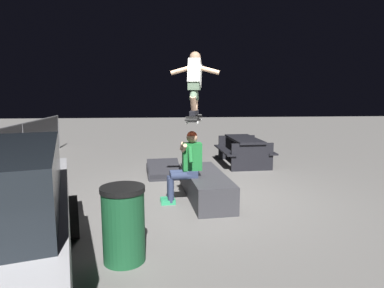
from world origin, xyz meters
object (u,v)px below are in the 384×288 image
object	(u,v)px
skateboard	(194,119)
skater_airborne	(195,80)
kicker_ramp	(164,172)
picnic_table_back	(244,147)
person_sitting_on_ledge	(186,163)
trash_bin	(124,224)
ledge_box_main	(206,186)

from	to	relation	value
skateboard	skater_airborne	world-z (taller)	skater_airborne
skateboard	skater_airborne	bearing A→B (deg)	-11.78
kicker_ramp	picnic_table_back	size ratio (longest dim) A/B	0.70
person_sitting_on_ledge	skateboard	distance (m)	0.82
picnic_table_back	skateboard	bearing A→B (deg)	150.93
skateboard	kicker_ramp	xyz separation A→B (m)	(1.98, 0.55, -1.47)
skateboard	person_sitting_on_ledge	bearing A→B (deg)	110.76
skateboard	picnic_table_back	size ratio (longest dim) A/B	0.59
person_sitting_on_ledge	trash_bin	xyz separation A→B (m)	(-2.08, 0.89, -0.27)
kicker_ramp	person_sitting_on_ledge	bearing A→B (deg)	-168.76
ledge_box_main	picnic_table_back	xyz separation A→B (m)	(2.85, -1.43, 0.26)
ledge_box_main	skater_airborne	xyz separation A→B (m)	(-0.08, 0.22, 1.98)
skateboard	trash_bin	world-z (taller)	skateboard
skater_airborne	trash_bin	xyz separation A→B (m)	(-2.19, 1.05, -1.76)
person_sitting_on_ledge	kicker_ramp	xyz separation A→B (m)	(2.04, 0.40, -0.67)
kicker_ramp	skater_airborne	bearing A→B (deg)	-163.62
ledge_box_main	trash_bin	distance (m)	2.61
ledge_box_main	kicker_ramp	xyz separation A→B (m)	(1.85, 0.79, -0.18)
ledge_box_main	picnic_table_back	distance (m)	3.20
skateboard	trash_bin	bearing A→B (deg)	154.16
ledge_box_main	picnic_table_back	size ratio (longest dim) A/B	1.17
trash_bin	kicker_ramp	bearing A→B (deg)	-6.67
ledge_box_main	kicker_ramp	bearing A→B (deg)	23.10
picnic_table_back	skater_airborne	bearing A→B (deg)	150.64
ledge_box_main	person_sitting_on_ledge	world-z (taller)	person_sitting_on_ledge
person_sitting_on_ledge	skater_airborne	distance (m)	1.50
picnic_table_back	trash_bin	world-z (taller)	trash_bin
skater_airborne	kicker_ramp	xyz separation A→B (m)	(1.92, 0.57, -2.15)
kicker_ramp	ledge_box_main	bearing A→B (deg)	-156.90
skateboard	skater_airborne	xyz separation A→B (m)	(0.06, -0.01, 0.69)
kicker_ramp	trash_bin	bearing A→B (deg)	173.33
ledge_box_main	skater_airborne	world-z (taller)	skater_airborne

